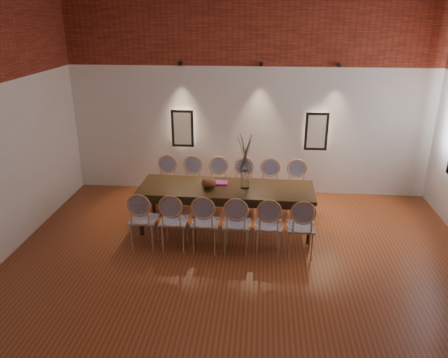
# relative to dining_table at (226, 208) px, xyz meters

# --- Properties ---
(floor) EXTENTS (7.00, 7.00, 0.02)m
(floor) POSITION_rel_dining_table_xyz_m (0.30, -1.80, -0.39)
(floor) COLOR brown
(floor) RESTS_ON ground
(wall_back) EXTENTS (7.00, 0.10, 4.00)m
(wall_back) POSITION_rel_dining_table_xyz_m (0.30, 1.75, 1.62)
(wall_back) COLOR silver
(wall_back) RESTS_ON ground
(brick_band_back) EXTENTS (7.00, 0.02, 1.50)m
(brick_band_back) POSITION_rel_dining_table_xyz_m (0.30, 1.68, 2.88)
(brick_band_back) COLOR maroon
(brick_band_back) RESTS_ON ground
(brick_band_front) EXTENTS (7.00, 0.02, 1.50)m
(brick_band_front) POSITION_rel_dining_table_xyz_m (0.30, -5.28, 2.88)
(brick_band_front) COLOR maroon
(brick_band_front) RESTS_ON ground
(niche_left) EXTENTS (0.36, 0.06, 0.66)m
(niche_left) POSITION_rel_dining_table_xyz_m (-1.00, 1.65, 0.93)
(niche_left) COLOR #FFEAC6
(niche_left) RESTS_ON wall_back
(niche_right) EXTENTS (0.36, 0.06, 0.66)m
(niche_right) POSITION_rel_dining_table_xyz_m (1.60, 1.65, 0.93)
(niche_right) COLOR #FFEAC6
(niche_right) RESTS_ON wall_back
(spot_fixture_left) EXTENTS (0.08, 0.10, 0.08)m
(spot_fixture_left) POSITION_rel_dining_table_xyz_m (-1.00, 1.62, 2.17)
(spot_fixture_left) COLOR black
(spot_fixture_left) RESTS_ON wall_back
(spot_fixture_mid) EXTENTS (0.08, 0.10, 0.08)m
(spot_fixture_mid) POSITION_rel_dining_table_xyz_m (0.50, 1.62, 2.17)
(spot_fixture_mid) COLOR black
(spot_fixture_mid) RESTS_ON wall_back
(spot_fixture_right) EXTENTS (0.08, 0.10, 0.08)m
(spot_fixture_right) POSITION_rel_dining_table_xyz_m (1.90, 1.62, 2.17)
(spot_fixture_right) COLOR black
(spot_fixture_right) RESTS_ON wall_back
(dining_table) EXTENTS (2.89, 0.98, 0.75)m
(dining_table) POSITION_rel_dining_table_xyz_m (0.00, 0.00, 0.00)
(dining_table) COLOR #35220E
(dining_table) RESTS_ON floor
(chair_near_a) EXTENTS (0.45, 0.45, 0.94)m
(chair_near_a) POSITION_rel_dining_table_xyz_m (-1.21, -0.72, 0.09)
(chair_near_a) COLOR tan
(chair_near_a) RESTS_ON floor
(chair_near_b) EXTENTS (0.45, 0.45, 0.94)m
(chair_near_b) POSITION_rel_dining_table_xyz_m (-0.73, -0.73, 0.09)
(chair_near_b) COLOR tan
(chair_near_b) RESTS_ON floor
(chair_near_c) EXTENTS (0.45, 0.45, 0.94)m
(chair_near_c) POSITION_rel_dining_table_xyz_m (-0.25, -0.74, 0.09)
(chair_near_c) COLOR tan
(chair_near_c) RESTS_ON floor
(chair_near_d) EXTENTS (0.45, 0.45, 0.94)m
(chair_near_d) POSITION_rel_dining_table_xyz_m (0.22, -0.75, 0.09)
(chair_near_d) COLOR tan
(chair_near_d) RESTS_ON floor
(chair_near_e) EXTENTS (0.45, 0.45, 0.94)m
(chair_near_e) POSITION_rel_dining_table_xyz_m (0.70, -0.76, 0.09)
(chair_near_e) COLOR tan
(chair_near_e) RESTS_ON floor
(chair_near_f) EXTENTS (0.45, 0.45, 0.94)m
(chair_near_f) POSITION_rel_dining_table_xyz_m (1.18, -0.77, 0.09)
(chair_near_f) COLOR tan
(chair_near_f) RESTS_ON floor
(chair_far_a) EXTENTS (0.45, 0.45, 0.94)m
(chair_far_a) POSITION_rel_dining_table_xyz_m (-1.18, 0.77, 0.09)
(chair_far_a) COLOR tan
(chair_far_a) RESTS_ON floor
(chair_far_b) EXTENTS (0.45, 0.45, 0.94)m
(chair_far_b) POSITION_rel_dining_table_xyz_m (-0.70, 0.76, 0.09)
(chair_far_b) COLOR tan
(chair_far_b) RESTS_ON floor
(chair_far_c) EXTENTS (0.45, 0.45, 0.94)m
(chair_far_c) POSITION_rel_dining_table_xyz_m (-0.22, 0.75, 0.09)
(chair_far_c) COLOR tan
(chair_far_c) RESTS_ON floor
(chair_far_d) EXTENTS (0.45, 0.45, 0.94)m
(chair_far_d) POSITION_rel_dining_table_xyz_m (0.25, 0.74, 0.09)
(chair_far_d) COLOR tan
(chair_far_d) RESTS_ON floor
(chair_far_e) EXTENTS (0.45, 0.45, 0.94)m
(chair_far_e) POSITION_rel_dining_table_xyz_m (0.73, 0.73, 0.09)
(chair_far_e) COLOR tan
(chair_far_e) RESTS_ON floor
(chair_far_f) EXTENTS (0.45, 0.45, 0.94)m
(chair_far_f) POSITION_rel_dining_table_xyz_m (1.21, 0.72, 0.09)
(chair_far_f) COLOR tan
(chair_far_f) RESTS_ON floor
(vase) EXTENTS (0.14, 0.14, 0.30)m
(vase) POSITION_rel_dining_table_xyz_m (0.31, -0.01, 0.53)
(vase) COLOR silver
(vase) RESTS_ON dining_table
(dried_branches) EXTENTS (0.50, 0.50, 0.70)m
(dried_branches) POSITION_rel_dining_table_xyz_m (0.31, -0.01, 0.98)
(dried_branches) COLOR brown
(dried_branches) RESTS_ON vase
(bowl) EXTENTS (0.24, 0.24, 0.18)m
(bowl) POSITION_rel_dining_table_xyz_m (-0.28, -0.04, 0.46)
(bowl) COLOR #5A2E16
(bowl) RESTS_ON dining_table
(book) EXTENTS (0.26, 0.19, 0.03)m
(book) POSITION_rel_dining_table_xyz_m (-0.12, 0.14, 0.39)
(book) COLOR #881E6D
(book) RESTS_ON dining_table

